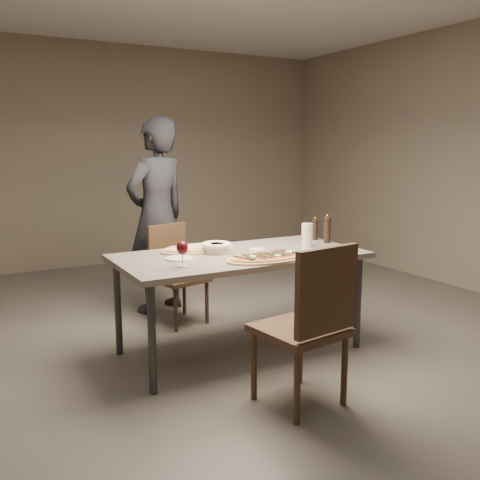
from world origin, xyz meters
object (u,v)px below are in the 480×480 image
pepper_mill_left (315,229)px  chair_far (174,268)px  dining_table (240,261)px  carafe (307,235)px  zucchini_pizza (268,257)px  diner (157,216)px  chair_near (311,318)px  bread_basket (217,247)px  ham_pizza (198,249)px

pepper_mill_left → chair_far: bearing=145.4°
dining_table → carafe: size_ratio=9.91×
zucchini_pizza → chair_far: size_ratio=0.72×
diner → carafe: bearing=101.2°
chair_near → chair_far: (-0.09, 1.88, -0.07)m
zucchini_pizza → diner: size_ratio=0.35×
bread_basket → pepper_mill_left: 0.98m
dining_table → diner: size_ratio=1.01×
pepper_mill_left → carafe: 0.31m
bread_basket → carafe: 0.75m
chair_far → pepper_mill_left: bearing=132.0°
ham_pizza → pepper_mill_left: 1.06m
zucchini_pizza → ham_pizza: 0.60m
bread_basket → chair_far: 0.85m
carafe → dining_table: bearing=179.5°
carafe → chair_near: bearing=-124.4°
dining_table → zucchini_pizza: (0.07, -0.28, 0.07)m
bread_basket → zucchini_pizza: bearing=-61.4°
chair_near → diner: (-0.10, 2.25, 0.34)m
bread_basket → chair_far: size_ratio=0.26×
carafe → diner: (-0.77, 1.27, 0.05)m
ham_pizza → pepper_mill_left: size_ratio=3.03×
pepper_mill_left → dining_table: bearing=-166.1°
chair_near → dining_table: bearing=77.5°
zucchini_pizza → pepper_mill_left: bearing=44.6°
diner → pepper_mill_left: bearing=113.4°
zucchini_pizza → carafe: bearing=39.5°
ham_pizza → chair_near: (0.15, -1.23, -0.21)m
chair_far → diner: 0.56m
carafe → pepper_mill_left: bearing=42.0°
bread_basket → diner: 1.17m
dining_table → bread_basket: (-0.14, 0.10, 0.10)m
chair_near → diner: 2.28m
ham_pizza → chair_near: 1.26m
pepper_mill_left → carafe: pepper_mill_left is taller
ham_pizza → bread_basket: size_ratio=2.67×
pepper_mill_left → bread_basket: bearing=-173.8°
zucchini_pizza → dining_table: bearing=115.3°
zucchini_pizza → bread_basket: size_ratio=2.83×
bread_basket → chair_near: bearing=-86.4°
bread_basket → chair_near: 1.11m
carafe → diner: 1.49m
bread_basket → carafe: (0.74, -0.11, 0.04)m
diner → ham_pizza: bearing=67.1°
dining_table → bread_basket: bearing=144.8°
zucchini_pizza → pepper_mill_left: size_ratio=3.20×
diner → chair_near: bearing=72.5°
bread_basket → pepper_mill_left: pepper_mill_left is taller
dining_table → zucchini_pizza: bearing=-76.9°
dining_table → chair_near: size_ratio=1.83×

